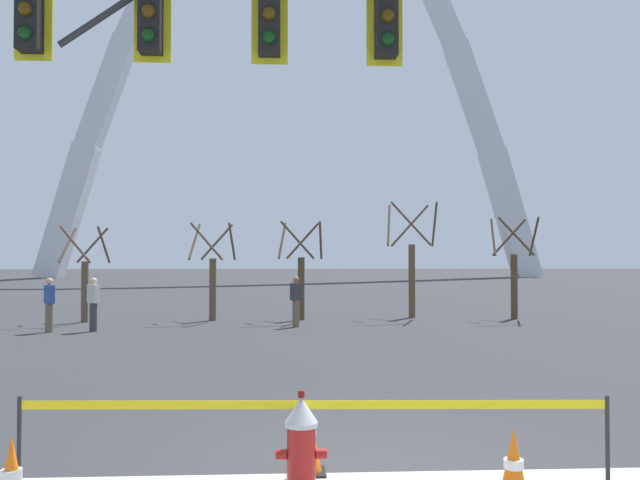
# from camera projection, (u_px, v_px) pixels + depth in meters

# --- Properties ---
(ground_plane) EXTENTS (240.00, 240.00, 0.00)m
(ground_plane) POSITION_uv_depth(u_px,v_px,m) (366.00, 472.00, 6.83)
(ground_plane) COLOR #333335
(fire_hydrant) EXTENTS (0.46, 0.48, 0.99)m
(fire_hydrant) POSITION_uv_depth(u_px,v_px,m) (301.00, 449.00, 6.03)
(fire_hydrant) COLOR #5E0F0D
(fire_hydrant) RESTS_ON ground
(caution_tape_barrier) EXTENTS (5.42, 0.30, 0.92)m
(caution_tape_barrier) POSITION_uv_depth(u_px,v_px,m) (314.00, 427.00, 6.12)
(caution_tape_barrier) COLOR #232326
(caution_tape_barrier) RESTS_ON ground
(traffic_cone_by_hydrant) EXTENTS (0.36, 0.36, 0.73)m
(traffic_cone_by_hydrant) POSITION_uv_depth(u_px,v_px,m) (514.00, 470.00, 5.76)
(traffic_cone_by_hydrant) COLOR black
(traffic_cone_by_hydrant) RESTS_ON ground
(traffic_cone_curb_edge) EXTENTS (0.36, 0.36, 0.73)m
(traffic_cone_curb_edge) POSITION_uv_depth(u_px,v_px,m) (308.00, 438.00, 6.79)
(traffic_cone_curb_edge) COLOR black
(traffic_cone_curb_edge) RESTS_ON ground
(traffic_signal_gantry) EXTENTS (7.82, 0.44, 6.00)m
(traffic_signal_gantry) POSITION_uv_depth(u_px,v_px,m) (114.00, 69.00, 7.86)
(traffic_signal_gantry) COLOR #232326
(traffic_signal_gantry) RESTS_ON ground
(monument_arch) EXTENTS (54.71, 2.57, 50.33)m
(monument_arch) POSITION_uv_depth(u_px,v_px,m) (293.00, 76.00, 73.39)
(monument_arch) COLOR silver
(monument_arch) RESTS_ON ground
(tree_far_left) EXTENTS (1.51, 1.52, 3.24)m
(tree_far_left) POSITION_uv_depth(u_px,v_px,m) (85.00, 280.00, 22.63)
(tree_far_left) COLOR brown
(tree_far_left) RESTS_ON ground
(tree_left_mid) EXTENTS (1.58, 1.58, 3.38)m
(tree_left_mid) POSITION_uv_depth(u_px,v_px,m) (213.00, 277.00, 23.26)
(tree_left_mid) COLOR brown
(tree_left_mid) RESTS_ON ground
(tree_center_left) EXTENTS (1.60, 1.61, 3.45)m
(tree_center_left) POSITION_uv_depth(u_px,v_px,m) (301.00, 276.00, 23.47)
(tree_center_left) COLOR brown
(tree_center_left) RESTS_ON ground
(tree_center_right) EXTENTS (1.93, 1.94, 4.18)m
(tree_center_right) POSITION_uv_depth(u_px,v_px,m) (412.00, 266.00, 24.40)
(tree_center_right) COLOR brown
(tree_center_right) RESTS_ON ground
(tree_right_mid) EXTENTS (1.68, 1.69, 3.61)m
(tree_right_mid) POSITION_uv_depth(u_px,v_px,m) (514.00, 274.00, 23.85)
(tree_right_mid) COLOR brown
(tree_right_mid) RESTS_ON ground
(pedestrian_walking_left) EXTENTS (0.39, 0.35, 1.59)m
(pedestrian_walking_left) POSITION_uv_depth(u_px,v_px,m) (93.00, 304.00, 19.80)
(pedestrian_walking_left) COLOR #38383D
(pedestrian_walking_left) RESTS_ON ground
(pedestrian_standing_center) EXTENTS (0.37, 0.39, 1.59)m
(pedestrian_standing_center) POSITION_uv_depth(u_px,v_px,m) (49.00, 304.00, 19.59)
(pedestrian_standing_center) COLOR brown
(pedestrian_standing_center) RESTS_ON ground
(pedestrian_walking_right) EXTENTS (0.38, 0.38, 1.59)m
(pedestrian_walking_right) POSITION_uv_depth(u_px,v_px,m) (296.00, 301.00, 21.09)
(pedestrian_walking_right) COLOR brown
(pedestrian_walking_right) RESTS_ON ground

